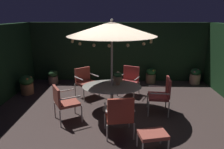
{
  "coord_description": "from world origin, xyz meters",
  "views": [
    {
      "loc": [
        0.03,
        -5.55,
        2.72
      ],
      "look_at": [
        -0.16,
        0.25,
        1.06
      ],
      "focal_mm": 33.42,
      "sensor_mm": 36.0,
      "label": 1
    }
  ],
  "objects_px": {
    "potted_plant_back_center": "(53,77)",
    "patio_dining_table": "(112,90)",
    "potted_plant_right_far": "(151,76)",
    "patio_chair_east": "(64,100)",
    "potted_plant_left_near": "(27,84)",
    "patio_umbrella": "(112,29)",
    "patio_chair_north": "(130,79)",
    "ottoman_footrest": "(153,135)",
    "potted_plant_left_far": "(195,76)",
    "patio_chair_south": "(162,93)",
    "centerpiece_planter": "(118,77)",
    "patio_chair_northeast": "(85,80)",
    "patio_chair_southeast": "(120,114)"
  },
  "relations": [
    {
      "from": "patio_chair_northeast",
      "to": "potted_plant_left_near",
      "type": "xyz_separation_m",
      "value": [
        -2.12,
        0.14,
        -0.23
      ]
    },
    {
      "from": "patio_chair_south",
      "to": "potted_plant_back_center",
      "type": "distance_m",
      "value": 4.68
    },
    {
      "from": "patio_umbrella",
      "to": "patio_dining_table",
      "type": "bearing_deg",
      "value": -128.59
    },
    {
      "from": "patio_dining_table",
      "to": "potted_plant_back_center",
      "type": "xyz_separation_m",
      "value": [
        -2.5,
        2.4,
        -0.34
      ]
    },
    {
      "from": "patio_chair_north",
      "to": "patio_chair_south",
      "type": "distance_m",
      "value": 1.67
    },
    {
      "from": "patio_chair_south",
      "to": "potted_plant_back_center",
      "type": "relative_size",
      "value": 1.85
    },
    {
      "from": "potted_plant_back_center",
      "to": "patio_dining_table",
      "type": "bearing_deg",
      "value": -43.87
    },
    {
      "from": "patio_umbrella",
      "to": "patio_chair_east",
      "type": "bearing_deg",
      "value": -149.93
    },
    {
      "from": "potted_plant_left_near",
      "to": "potted_plant_right_far",
      "type": "bearing_deg",
      "value": 17.14
    },
    {
      "from": "patio_umbrella",
      "to": "potted_plant_left_far",
      "type": "xyz_separation_m",
      "value": [
        3.31,
        2.56,
        -2.04
      ]
    },
    {
      "from": "ottoman_footrest",
      "to": "potted_plant_back_center",
      "type": "xyz_separation_m",
      "value": [
        -3.4,
        4.3,
        -0.08
      ]
    },
    {
      "from": "potted_plant_back_center",
      "to": "potted_plant_left_far",
      "type": "bearing_deg",
      "value": 1.6
    },
    {
      "from": "centerpiece_planter",
      "to": "patio_chair_northeast",
      "type": "height_order",
      "value": "centerpiece_planter"
    },
    {
      "from": "patio_chair_south",
      "to": "potted_plant_left_far",
      "type": "bearing_deg",
      "value": 55.02
    },
    {
      "from": "potted_plant_left_near",
      "to": "potted_plant_left_far",
      "type": "relative_size",
      "value": 1.06
    },
    {
      "from": "patio_dining_table",
      "to": "patio_chair_east",
      "type": "bearing_deg",
      "value": -149.93
    },
    {
      "from": "patio_chair_east",
      "to": "potted_plant_back_center",
      "type": "relative_size",
      "value": 1.74
    },
    {
      "from": "patio_dining_table",
      "to": "patio_chair_south",
      "type": "height_order",
      "value": "patio_chair_south"
    },
    {
      "from": "patio_dining_table",
      "to": "patio_umbrella",
      "type": "height_order",
      "value": "patio_umbrella"
    },
    {
      "from": "patio_chair_east",
      "to": "potted_plant_left_near",
      "type": "bearing_deg",
      "value": 133.63
    },
    {
      "from": "centerpiece_planter",
      "to": "potted_plant_right_far",
      "type": "bearing_deg",
      "value": 61.92
    },
    {
      "from": "patio_chair_south",
      "to": "potted_plant_right_far",
      "type": "distance_m",
      "value": 2.77
    },
    {
      "from": "patio_chair_northeast",
      "to": "ottoman_footrest",
      "type": "height_order",
      "value": "patio_chair_northeast"
    },
    {
      "from": "potted_plant_left_near",
      "to": "patio_chair_southeast",
      "type": "bearing_deg",
      "value": -38.61
    },
    {
      "from": "potted_plant_right_far",
      "to": "centerpiece_planter",
      "type": "bearing_deg",
      "value": -118.08
    },
    {
      "from": "ottoman_footrest",
      "to": "potted_plant_left_near",
      "type": "relative_size",
      "value": 0.95
    },
    {
      "from": "patio_dining_table",
      "to": "potted_plant_left_near",
      "type": "height_order",
      "value": "patio_dining_table"
    },
    {
      "from": "patio_dining_table",
      "to": "potted_plant_left_near",
      "type": "relative_size",
      "value": 2.54
    },
    {
      "from": "patio_chair_east",
      "to": "patio_chair_southeast",
      "type": "bearing_deg",
      "value": -25.8
    },
    {
      "from": "patio_dining_table",
      "to": "potted_plant_right_far",
      "type": "bearing_deg",
      "value": 59.89
    },
    {
      "from": "patio_chair_north",
      "to": "patio_chair_northeast",
      "type": "height_order",
      "value": "patio_chair_north"
    },
    {
      "from": "centerpiece_planter",
      "to": "potted_plant_right_far",
      "type": "height_order",
      "value": "centerpiece_planter"
    },
    {
      "from": "centerpiece_planter",
      "to": "ottoman_footrest",
      "type": "distance_m",
      "value": 2.22
    },
    {
      "from": "patio_umbrella",
      "to": "patio_chair_north",
      "type": "height_order",
      "value": "patio_umbrella"
    },
    {
      "from": "patio_umbrella",
      "to": "centerpiece_planter",
      "type": "distance_m",
      "value": 1.39
    },
    {
      "from": "patio_chair_north",
      "to": "potted_plant_left_near",
      "type": "xyz_separation_m",
      "value": [
        -3.64,
        -0.1,
        -0.2
      ]
    },
    {
      "from": "patio_chair_northeast",
      "to": "patio_chair_southeast",
      "type": "xyz_separation_m",
      "value": [
        1.17,
        -2.48,
        -0.02
      ]
    },
    {
      "from": "patio_chair_south",
      "to": "ottoman_footrest",
      "type": "height_order",
      "value": "patio_chair_south"
    },
    {
      "from": "patio_chair_northeast",
      "to": "patio_chair_southeast",
      "type": "relative_size",
      "value": 0.98
    },
    {
      "from": "patio_chair_southeast",
      "to": "patio_chair_north",
      "type": "bearing_deg",
      "value": 82.54
    },
    {
      "from": "ottoman_footrest",
      "to": "patio_umbrella",
      "type": "bearing_deg",
      "value": 115.35
    },
    {
      "from": "patio_chair_southeast",
      "to": "potted_plant_right_far",
      "type": "bearing_deg",
      "value": 72.2
    },
    {
      "from": "patio_chair_south",
      "to": "potted_plant_right_far",
      "type": "height_order",
      "value": "patio_chair_south"
    },
    {
      "from": "patio_chair_north",
      "to": "potted_plant_left_near",
      "type": "bearing_deg",
      "value": -178.44
    },
    {
      "from": "patio_dining_table",
      "to": "centerpiece_planter",
      "type": "xyz_separation_m",
      "value": [
        0.17,
        0.09,
        0.36
      ]
    },
    {
      "from": "patio_dining_table",
      "to": "potted_plant_left_far",
      "type": "height_order",
      "value": "patio_dining_table"
    },
    {
      "from": "centerpiece_planter",
      "to": "potted_plant_back_center",
      "type": "bearing_deg",
      "value": 139.15
    },
    {
      "from": "potted_plant_left_far",
      "to": "potted_plant_back_center",
      "type": "height_order",
      "value": "potted_plant_left_far"
    },
    {
      "from": "patio_umbrella",
      "to": "patio_chair_east",
      "type": "height_order",
      "value": "patio_umbrella"
    },
    {
      "from": "potted_plant_left_near",
      "to": "potted_plant_right_far",
      "type": "xyz_separation_m",
      "value": [
        4.58,
        1.41,
        -0.05
      ]
    }
  ]
}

